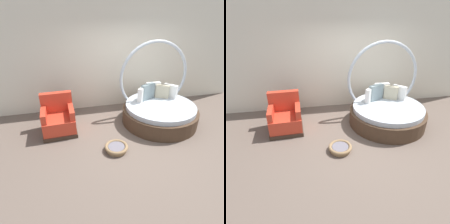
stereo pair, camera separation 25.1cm
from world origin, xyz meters
TOP-DOWN VIEW (x-y plane):
  - ground_plane at (0.00, 0.00)m, footprint 8.00×8.00m
  - back_wall at (0.00, 2.01)m, footprint 8.00×0.12m
  - round_daybed at (0.76, 0.72)m, footprint 1.99×1.99m
  - red_armchair at (-1.87, 0.79)m, footprint 0.83×0.83m
  - pet_basket at (-0.68, -0.31)m, footprint 0.51×0.51m
  - side_table at (-1.78, 1.69)m, footprint 0.44×0.44m

SIDE VIEW (x-z plane):
  - ground_plane at x=0.00m, z-range -0.02..0.00m
  - pet_basket at x=-0.68m, z-range 0.01..0.14m
  - red_armchair at x=-1.87m, z-range -0.14..0.80m
  - round_daybed at x=0.76m, z-range -0.66..1.41m
  - side_table at x=-1.78m, z-range 0.17..0.69m
  - back_wall at x=0.00m, z-range 0.00..3.12m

